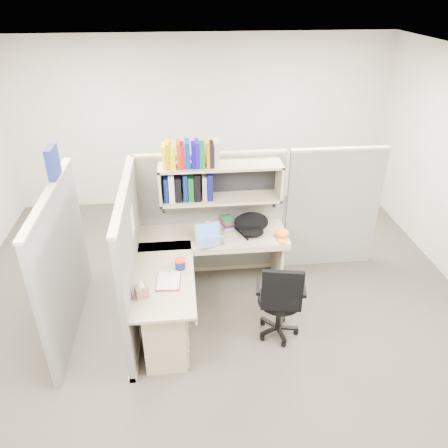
{
  "coord_description": "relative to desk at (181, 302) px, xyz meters",
  "views": [
    {
      "loc": [
        -0.33,
        -3.85,
        3.38
      ],
      "look_at": [
        0.09,
        0.25,
        1.05
      ],
      "focal_mm": 35.0,
      "sensor_mm": 36.0,
      "label": 1
    }
  ],
  "objects": [
    {
      "name": "loose_paper",
      "position": [
        -0.11,
        -0.0,
        0.29
      ],
      "size": [
        0.24,
        0.31,
        0.0
      ],
      "primitive_type": null,
      "rotation": [
        0.0,
        0.0,
        -0.06
      ],
      "color": "white",
      "rests_on": "desk"
    },
    {
      "name": "tissue_box",
      "position": [
        -0.36,
        -0.22,
        0.38
      ],
      "size": [
        0.15,
        0.15,
        0.18
      ],
      "primitive_type": null,
      "rotation": [
        0.0,
        0.0,
        0.38
      ],
      "color": "#A6755E",
      "rests_on": "desk"
    },
    {
      "name": "paper_cup",
      "position": [
        0.36,
        0.96,
        0.34
      ],
      "size": [
        0.09,
        0.09,
        0.11
      ],
      "primitive_type": "cylinder",
      "rotation": [
        0.0,
        0.0,
        -0.32
      ],
      "color": "white",
      "rests_on": "desk"
    },
    {
      "name": "task_chair",
      "position": [
        1.01,
        -0.13,
        -0.09
      ],
      "size": [
        0.54,
        0.5,
        0.97
      ],
      "color": "black",
      "rests_on": "ground"
    },
    {
      "name": "room_shell",
      "position": [
        0.41,
        0.29,
        1.18
      ],
      "size": [
        6.0,
        6.0,
        6.0
      ],
      "color": "#B8B3A6",
      "rests_on": "ground"
    },
    {
      "name": "cubicle",
      "position": [
        0.04,
        0.74,
        0.47
      ],
      "size": [
        3.79,
        1.84,
        1.95
      ],
      "color": "slate",
      "rests_on": "ground"
    },
    {
      "name": "desk",
      "position": [
        0.0,
        0.0,
        0.0
      ],
      "size": [
        1.74,
        1.75,
        0.73
      ],
      "color": "tan",
      "rests_on": "ground"
    },
    {
      "name": "snack_canister",
      "position": [
        0.01,
        0.2,
        0.35
      ],
      "size": [
        0.11,
        0.11,
        0.11
      ],
      "color": "#0E1A56",
      "rests_on": "desk"
    },
    {
      "name": "orange_cap",
      "position": [
        1.2,
        0.73,
        0.34
      ],
      "size": [
        0.2,
        0.22,
        0.09
      ],
      "primitive_type": null,
      "rotation": [
        0.0,
        0.0,
        -0.17
      ],
      "color": "orange",
      "rests_on": "desk"
    },
    {
      "name": "mouse",
      "position": [
        0.48,
        0.77,
        0.31
      ],
      "size": [
        0.1,
        0.07,
        0.03
      ],
      "primitive_type": "ellipsoid",
      "rotation": [
        0.0,
        0.0,
        0.14
      ],
      "color": "#7F8FB5",
      "rests_on": "desk"
    },
    {
      "name": "book_stack",
      "position": [
        0.6,
        1.05,
        0.34
      ],
      "size": [
        0.22,
        0.26,
        0.11
      ],
      "primitive_type": null,
      "rotation": [
        0.0,
        0.0,
        0.27
      ],
      "color": "gray",
      "rests_on": "desk"
    },
    {
      "name": "ground",
      "position": [
        0.41,
        0.29,
        -0.44
      ],
      "size": [
        6.0,
        6.0,
        0.0
      ],
      "primitive_type": "plane",
      "color": "#322E27",
      "rests_on": "ground"
    },
    {
      "name": "laptop",
      "position": [
        0.35,
        0.66,
        0.4
      ],
      "size": [
        0.35,
        0.35,
        0.22
      ],
      "primitive_type": null,
      "rotation": [
        0.0,
        0.0,
        0.19
      ],
      "color": "#AFAFB3",
      "rests_on": "desk"
    },
    {
      "name": "backpack",
      "position": [
        0.86,
        0.83,
        0.41
      ],
      "size": [
        0.43,
        0.35,
        0.24
      ],
      "primitive_type": null,
      "rotation": [
        0.0,
        0.0,
        0.08
      ],
      "color": "black",
      "rests_on": "desk"
    }
  ]
}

